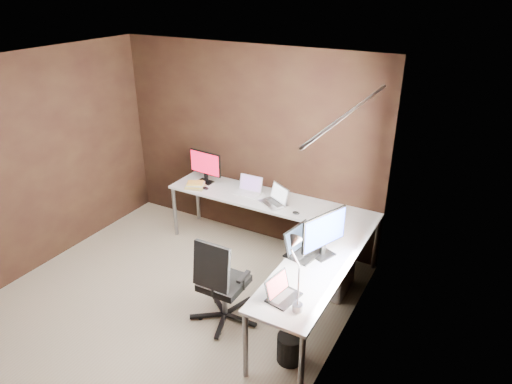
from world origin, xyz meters
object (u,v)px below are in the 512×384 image
(laptop_silver, at_px, (276,200))
(desk_lamp, at_px, (295,263))
(laptop_black_big, at_px, (302,247))
(monitor_right, at_px, (324,232))
(book_stack, at_px, (195,185))
(drawer_pedestal, at_px, (331,265))
(laptop_white, at_px, (249,189))
(laptop_black_small, at_px, (281,293))
(office_chair, at_px, (223,296))
(monitor_left, at_px, (205,165))
(wastebasket, at_px, (290,348))

(laptop_silver, bearing_deg, desk_lamp, -28.98)
(laptop_black_big, distance_m, desk_lamp, 0.87)
(laptop_black_big, bearing_deg, monitor_right, -67.74)
(book_stack, height_order, desk_lamp, desk_lamp)
(drawer_pedestal, relative_size, laptop_white, 1.90)
(laptop_black_small, xyz_separation_m, book_stack, (-1.94, 1.44, -0.01))
(laptop_black_big, xyz_separation_m, office_chair, (-0.63, -0.50, -0.50))
(office_chair, bearing_deg, monitor_right, 32.46)
(laptop_black_small, xyz_separation_m, desk_lamp, (0.13, -0.03, 0.36))
(laptop_white, xyz_separation_m, desk_lamp, (1.39, -1.68, 0.35))
(laptop_black_small, height_order, book_stack, laptop_black_small)
(laptop_black_big, height_order, book_stack, laptop_black_big)
(office_chair, bearing_deg, monitor_left, 128.48)
(laptop_black_big, xyz_separation_m, laptop_black_small, (0.13, -0.73, -0.01))
(monitor_right, relative_size, wastebasket, 1.92)
(monitor_left, height_order, laptop_white, monitor_left)
(laptop_silver, relative_size, book_stack, 1.45)
(laptop_white, relative_size, wastebasket, 1.14)
(monitor_right, xyz_separation_m, laptop_black_small, (-0.07, -0.77, -0.22))
(monitor_left, relative_size, laptop_black_big, 1.13)
(drawer_pedestal, distance_m, laptop_black_big, 0.74)
(laptop_white, bearing_deg, monitor_left, 177.15)
(book_stack, bearing_deg, laptop_silver, 5.45)
(book_stack, bearing_deg, monitor_left, 86.80)
(monitor_left, height_order, monitor_right, monitor_right)
(monitor_left, xyz_separation_m, monitor_right, (2.00, -0.90, 0.02))
(monitor_left, relative_size, office_chair, 0.50)
(laptop_black_big, distance_m, office_chair, 0.95)
(laptop_black_small, relative_size, wastebasket, 1.16)
(office_chair, xyz_separation_m, wastebasket, (0.83, -0.17, -0.15))
(monitor_left, distance_m, laptop_black_small, 2.55)
(monitor_left, bearing_deg, book_stack, -88.47)
(office_chair, bearing_deg, desk_lamp, -16.86)
(laptop_white, distance_m, book_stack, 0.71)
(drawer_pedestal, xyz_separation_m, laptop_black_small, (-0.00, -1.26, 0.47))
(monitor_left, relative_size, laptop_silver, 1.22)
(laptop_white, relative_size, laptop_silver, 0.79)
(laptop_black_big, relative_size, book_stack, 1.58)
(laptop_black_big, relative_size, desk_lamp, 0.68)
(monitor_right, distance_m, laptop_silver, 1.22)
(laptop_white, bearing_deg, drawer_pedestal, -18.12)
(laptop_silver, bearing_deg, office_chair, -56.93)
(laptop_white, distance_m, office_chair, 1.59)
(laptop_silver, xyz_separation_m, book_stack, (-1.10, -0.11, -0.01))
(monitor_left, distance_m, office_chair, 1.98)
(monitor_right, bearing_deg, office_chair, 145.13)
(monitor_right, xyz_separation_m, laptop_silver, (-0.91, 0.78, -0.21))
(monitor_right, xyz_separation_m, book_stack, (-2.01, 0.68, -0.23))
(laptop_silver, relative_size, laptop_black_big, 0.92)
(laptop_white, bearing_deg, laptop_silver, -14.39)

